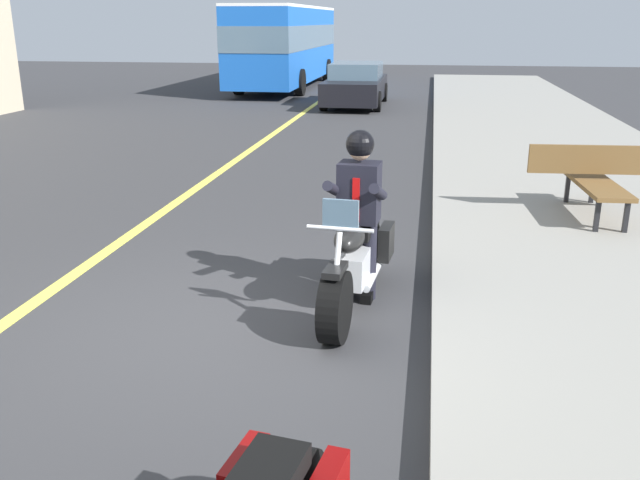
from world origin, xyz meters
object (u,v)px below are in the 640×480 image
Objects in this scene: motorcycle_main at (354,262)px; bus_near at (286,42)px; car_dark at (356,85)px; rider_main at (359,201)px; bench_sidewalk at (596,175)px.

bus_near is at bearing -166.51° from motorcycle_main.
bus_near reaches higher than car_dark.
rider_main is 4.34m from bench_sidewalk.
motorcycle_main is at bearing 6.23° from car_dark.
motorcycle_main reaches higher than bench_sidewalk.
motorcycle_main is 0.20× the size of bus_near.
motorcycle_main is 0.61m from rider_main.
motorcycle_main is 0.48× the size of car_dark.
rider_main is (-0.19, 0.01, 0.58)m from motorcycle_main.
bus_near is at bearing -156.53° from bench_sidewalk.
car_dark reaches higher than motorcycle_main.
motorcycle_main is 1.21× the size of bench_sidewalk.
bench_sidewalk is (19.42, 8.43, -1.16)m from bus_near.
rider_main is 0.95× the size of bench_sidewalk.
rider_main is 23.26m from bus_near.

